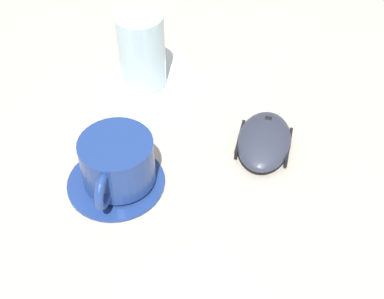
{
  "coord_description": "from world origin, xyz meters",
  "views": [
    {
      "loc": [
        -0.3,
        0.38,
        0.51
      ],
      "look_at": [
        -0.04,
        -0.0,
        0.03
      ],
      "focal_mm": 50.0,
      "sensor_mm": 36.0,
      "label": 1
    }
  ],
  "objects_px": {
    "coffee_cup": "(117,162)",
    "drinking_glass": "(142,50)",
    "computer_mouse": "(264,141)",
    "saucer": "(116,181)"
  },
  "relations": [
    {
      "from": "saucer",
      "to": "computer_mouse",
      "type": "xyz_separation_m",
      "value": [
        -0.12,
        -0.16,
        0.01
      ]
    },
    {
      "from": "drinking_glass",
      "to": "coffee_cup",
      "type": "bearing_deg",
      "value": 119.68
    },
    {
      "from": "saucer",
      "to": "coffee_cup",
      "type": "relative_size",
      "value": 1.07
    },
    {
      "from": "coffee_cup",
      "to": "drinking_glass",
      "type": "relative_size",
      "value": 1.01
    },
    {
      "from": "saucer",
      "to": "computer_mouse",
      "type": "distance_m",
      "value": 0.2
    },
    {
      "from": "saucer",
      "to": "coffee_cup",
      "type": "distance_m",
      "value": 0.03
    },
    {
      "from": "saucer",
      "to": "drinking_glass",
      "type": "distance_m",
      "value": 0.21
    },
    {
      "from": "coffee_cup",
      "to": "saucer",
      "type": "bearing_deg",
      "value": 46.1
    },
    {
      "from": "coffee_cup",
      "to": "computer_mouse",
      "type": "height_order",
      "value": "coffee_cup"
    },
    {
      "from": "coffee_cup",
      "to": "computer_mouse",
      "type": "distance_m",
      "value": 0.19
    }
  ]
}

